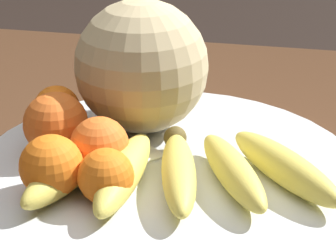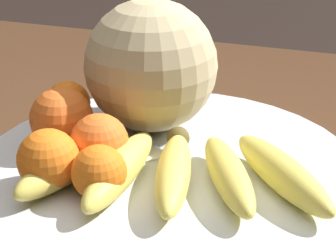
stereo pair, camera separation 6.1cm
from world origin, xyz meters
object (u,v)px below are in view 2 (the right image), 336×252
object	(u,v)px
orange_back_right	(99,173)
produce_tag	(128,160)
melon	(151,65)
fruit_bowl	(168,171)
orange_front_right	(62,119)
orange_front_left	(48,160)
banana_bunch	(174,170)
orange_back_left	(99,143)
orange_mid_center	(68,104)
kitchen_table	(155,233)

from	to	relation	value
orange_back_right	produce_tag	distance (m)	0.08
melon	produce_tag	size ratio (longest dim) A/B	1.94
fruit_bowl	orange_front_right	bearing A→B (deg)	178.92
orange_front_left	produce_tag	world-z (taller)	orange_front_left
banana_bunch	orange_front_right	bearing A→B (deg)	-118.50
banana_bunch	orange_back_left	bearing A→B (deg)	-108.79
orange_front_right	orange_mid_center	world-z (taller)	orange_front_right
banana_bunch	produce_tag	world-z (taller)	banana_bunch
orange_front_right	orange_mid_center	xyz separation A→B (m)	(-0.02, 0.06, -0.01)
orange_front_right	melon	bearing A→B (deg)	48.21
melon	orange_back_right	distance (m)	0.18
kitchen_table	melon	world-z (taller)	melon
orange_mid_center	orange_front_left	bearing A→B (deg)	-69.46
kitchen_table	orange_back_left	xyz separation A→B (m)	(-0.04, -0.06, 0.16)
melon	orange_back_right	xyz separation A→B (m)	(0.01, -0.17, -0.05)
banana_bunch	orange_back_left	xyz separation A→B (m)	(-0.09, 0.01, 0.01)
melon	produce_tag	distance (m)	0.13
melon	orange_front_right	xyz separation A→B (m)	(-0.08, -0.09, -0.05)
melon	orange_front_left	world-z (taller)	melon
fruit_bowl	banana_bunch	world-z (taller)	banana_bunch
orange_mid_center	produce_tag	bearing A→B (deg)	-31.04
banana_bunch	orange_mid_center	distance (m)	0.20
kitchen_table	orange_front_left	xyz separation A→B (m)	(-0.07, -0.11, 0.16)
banana_bunch	orange_back_right	bearing A→B (deg)	-69.07
orange_front_right	orange_back_right	bearing A→B (deg)	-44.13
orange_mid_center	orange_back_left	xyz separation A→B (m)	(0.09, -0.09, 0.00)
banana_bunch	orange_front_right	world-z (taller)	orange_front_right
orange_front_left	orange_back_right	xyz separation A→B (m)	(0.06, -0.00, -0.00)
banana_bunch	orange_mid_center	size ratio (longest dim) A/B	5.59
orange_front_right	orange_back_right	size ratio (longest dim) A/B	1.31
kitchen_table	orange_mid_center	bearing A→B (deg)	167.65
orange_front_left	melon	bearing A→B (deg)	73.92
orange_mid_center	kitchen_table	bearing A→B (deg)	-12.35
orange_back_left	fruit_bowl	bearing A→B (deg)	23.14
fruit_bowl	orange_back_left	world-z (taller)	orange_back_left
fruit_bowl	orange_mid_center	distance (m)	0.17
orange_back_right	kitchen_table	bearing A→B (deg)	82.01
kitchen_table	orange_mid_center	distance (m)	0.20
orange_front_right	banana_bunch	bearing A→B (deg)	-14.74
orange_back_left	produce_tag	size ratio (longest dim) A/B	0.76
melon	orange_front_right	distance (m)	0.13
produce_tag	banana_bunch	bearing A→B (deg)	-74.73
fruit_bowl	orange_mid_center	bearing A→B (deg)	158.70
melon	orange_front_left	xyz separation A→B (m)	(-0.05, -0.17, -0.05)
produce_tag	orange_front_right	bearing A→B (deg)	126.23
orange_back_right	produce_tag	bearing A→B (deg)	90.69
kitchen_table	orange_back_right	bearing A→B (deg)	-97.99
orange_mid_center	orange_back_right	size ratio (longest dim) A/B	1.02
melon	orange_back_right	bearing A→B (deg)	-87.38
fruit_bowl	orange_back_left	size ratio (longest dim) A/B	6.86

